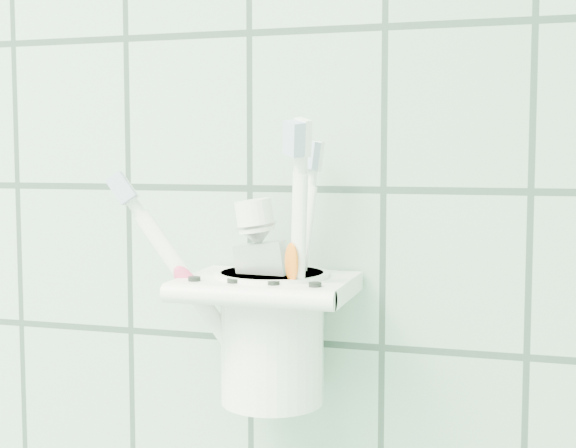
{
  "coord_description": "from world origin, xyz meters",
  "views": [
    {
      "loc": [
        0.84,
        0.61,
        1.4
      ],
      "look_at": [
        0.69,
        1.1,
        1.35
      ],
      "focal_mm": 50.0,
      "sensor_mm": 36.0,
      "label": 1
    }
  ],
  "objects_px": {
    "toothbrush_blue": "(285,265)",
    "toothbrush_orange": "(294,254)",
    "holder_bracket": "(268,288)",
    "cup": "(272,332)",
    "toothbrush_pink": "(264,261)",
    "toothpaste_tube": "(280,282)"
  },
  "relations": [
    {
      "from": "toothbrush_blue",
      "to": "toothbrush_orange",
      "type": "relative_size",
      "value": 0.91
    },
    {
      "from": "holder_bracket",
      "to": "toothbrush_blue",
      "type": "bearing_deg",
      "value": 44.28
    },
    {
      "from": "cup",
      "to": "toothbrush_pink",
      "type": "distance_m",
      "value": 0.05
    },
    {
      "from": "cup",
      "to": "toothbrush_blue",
      "type": "relative_size",
      "value": 0.53
    },
    {
      "from": "holder_bracket",
      "to": "toothpaste_tube",
      "type": "distance_m",
      "value": 0.01
    },
    {
      "from": "holder_bracket",
      "to": "toothbrush_pink",
      "type": "relative_size",
      "value": 0.66
    },
    {
      "from": "cup",
      "to": "toothpaste_tube",
      "type": "xyz_separation_m",
      "value": [
        0.01,
        -0.01,
        0.04
      ]
    },
    {
      "from": "toothbrush_pink",
      "to": "toothbrush_blue",
      "type": "relative_size",
      "value": 0.99
    },
    {
      "from": "toothpaste_tube",
      "to": "toothbrush_blue",
      "type": "bearing_deg",
      "value": 95.88
    },
    {
      "from": "cup",
      "to": "toothpaste_tube",
      "type": "bearing_deg",
      "value": -39.96
    },
    {
      "from": "holder_bracket",
      "to": "toothbrush_blue",
      "type": "xyz_separation_m",
      "value": [
        0.01,
        0.01,
        0.02
      ]
    },
    {
      "from": "toothbrush_blue",
      "to": "toothpaste_tube",
      "type": "xyz_separation_m",
      "value": [
        0.0,
        -0.01,
        -0.01
      ]
    },
    {
      "from": "toothbrush_blue",
      "to": "toothbrush_orange",
      "type": "height_order",
      "value": "toothbrush_orange"
    },
    {
      "from": "holder_bracket",
      "to": "toothpaste_tube",
      "type": "bearing_deg",
      "value": -17.29
    },
    {
      "from": "cup",
      "to": "toothbrush_blue",
      "type": "distance_m",
      "value": 0.05
    },
    {
      "from": "cup",
      "to": "toothbrush_blue",
      "type": "height_order",
      "value": "toothbrush_blue"
    },
    {
      "from": "holder_bracket",
      "to": "toothbrush_pink",
      "type": "height_order",
      "value": "toothbrush_pink"
    },
    {
      "from": "toothbrush_blue",
      "to": "toothpaste_tube",
      "type": "bearing_deg",
      "value": -69.12
    },
    {
      "from": "cup",
      "to": "toothbrush_pink",
      "type": "relative_size",
      "value": 0.53
    },
    {
      "from": "toothbrush_pink",
      "to": "cup",
      "type": "bearing_deg",
      "value": 57.73
    },
    {
      "from": "holder_bracket",
      "to": "toothpaste_tube",
      "type": "relative_size",
      "value": 0.82
    },
    {
      "from": "toothbrush_pink",
      "to": "toothbrush_orange",
      "type": "distance_m",
      "value": 0.02
    }
  ]
}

